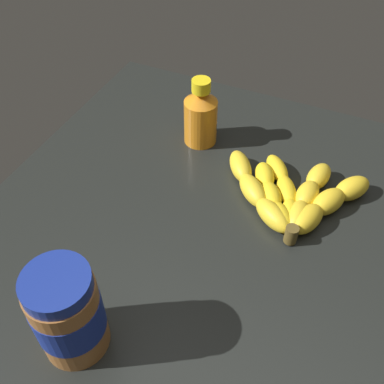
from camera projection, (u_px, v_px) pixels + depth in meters
ground_plane at (202, 235)px, 71.56cm from camera, size 71.24×79.08×3.14cm
banana_bunch at (291, 195)px, 73.09cm from camera, size 25.67×18.55×3.70cm
peanut_butter_jar at (68, 313)px, 52.76cm from camera, size 8.44×8.44×13.99cm
honey_bottle at (201, 115)px, 81.41cm from camera, size 6.09×6.09×13.03cm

